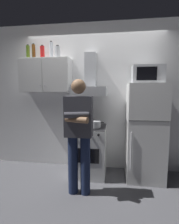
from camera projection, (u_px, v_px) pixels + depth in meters
ground_plane at (90, 181)px, 2.85m from camera, size 7.00×7.00×0.00m
back_wall_tiled at (94, 98)px, 3.27m from camera, size 4.80×0.10×2.70m
upper_cabinet at (46, 76)px, 3.12m from camera, size 0.90×0.37×0.60m
stove_oven at (89, 150)px, 3.05m from camera, size 0.60×0.62×0.87m
range_hood at (90, 84)px, 3.02m from camera, size 0.60×0.44×0.75m
refrigerator at (145, 132)px, 2.86m from camera, size 0.60×0.62×1.60m
microwave at (147, 75)px, 2.76m from camera, size 0.48×0.37×0.28m
person_standing at (79, 133)px, 2.40m from camera, size 0.38×0.33×1.64m
cooking_pot at (95, 124)px, 2.85m from camera, size 0.28×0.18×0.11m
bottle_beer_brown at (34, 52)px, 3.13m from camera, size 0.06×0.06×0.28m
bottle_soda_red at (42, 52)px, 3.09m from camera, size 0.08×0.08×0.24m
bottle_canister_steel at (58, 52)px, 3.04m from camera, size 0.09×0.09×0.22m
bottle_vodka_clear at (51, 50)px, 3.06m from camera, size 0.07×0.07×0.30m
bottle_olive_oil at (28, 52)px, 3.08m from camera, size 0.06×0.06×0.25m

